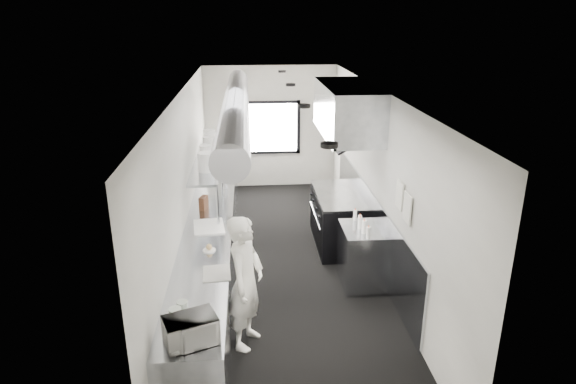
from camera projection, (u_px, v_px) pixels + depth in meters
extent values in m
cube|color=black|center=(283.00, 264.00, 8.20)|extent=(3.00, 8.00, 0.01)
cube|color=white|center=(283.00, 92.00, 7.25)|extent=(3.00, 8.00, 0.01)
cube|color=beige|center=(271.00, 127.00, 11.48)|extent=(3.00, 0.02, 2.80)
cube|color=beige|center=(320.00, 344.00, 3.98)|extent=(3.00, 0.02, 2.80)
cube|color=beige|center=(185.00, 186.00, 7.61)|extent=(0.02, 8.00, 2.80)
cube|color=beige|center=(378.00, 181.00, 7.84)|extent=(0.02, 8.00, 2.80)
cube|color=#969CA4|center=(370.00, 223.00, 8.41)|extent=(0.03, 5.50, 1.10)
cylinder|color=#999AA1|center=(236.00, 105.00, 7.66)|extent=(0.40, 6.40, 0.40)
cube|color=white|center=(271.00, 128.00, 11.44)|extent=(1.20, 0.03, 1.10)
cube|color=black|center=(270.00, 103.00, 11.26)|extent=(1.36, 0.03, 0.08)
cube|color=black|center=(271.00, 152.00, 11.65)|extent=(1.36, 0.03, 0.08)
cube|color=black|center=(243.00, 128.00, 11.41)|extent=(0.08, 0.03, 1.25)
cube|color=black|center=(298.00, 127.00, 11.51)|extent=(0.08, 0.03, 1.25)
cube|color=#969CA4|center=(347.00, 110.00, 8.13)|extent=(0.80, 2.20, 0.80)
cube|color=#969CA4|center=(323.00, 133.00, 8.23)|extent=(0.05, 2.20, 0.05)
cube|color=black|center=(342.00, 130.00, 8.24)|extent=(0.50, 2.10, 0.28)
cube|color=#969CA4|center=(210.00, 256.00, 7.49)|extent=(0.70, 6.00, 0.90)
cube|color=#969CA4|center=(209.00, 158.00, 8.52)|extent=(0.45, 3.00, 0.04)
cylinder|color=#969CA4|center=(218.00, 205.00, 7.34)|extent=(0.04, 0.04, 0.66)
cylinder|color=#969CA4|center=(222.00, 176.00, 8.65)|extent=(0.04, 0.04, 0.66)
cylinder|color=#969CA4|center=(225.00, 154.00, 9.96)|extent=(0.04, 0.04, 0.66)
cube|color=black|center=(340.00, 220.00, 8.79)|extent=(0.85, 1.60, 0.90)
cube|color=#969CA4|center=(341.00, 195.00, 8.63)|extent=(0.85, 1.60, 0.04)
cube|color=#969CA4|center=(317.00, 221.00, 8.75)|extent=(0.03, 1.55, 0.80)
cylinder|color=#969CA4|center=(315.00, 215.00, 8.72)|extent=(0.03, 1.30, 0.03)
cube|color=#969CA4|center=(363.00, 256.00, 7.48)|extent=(0.65, 0.80, 0.90)
cube|color=#969CA4|center=(221.00, 179.00, 10.96)|extent=(0.70, 1.20, 0.90)
cube|color=silver|center=(400.00, 195.00, 6.65)|extent=(0.02, 0.28, 0.38)
cube|color=silver|center=(407.00, 208.00, 6.33)|extent=(0.02, 0.28, 0.38)
imported|color=white|center=(246.00, 282.00, 5.96)|extent=(0.60, 0.72, 1.70)
imported|color=silver|center=(191.00, 330.00, 4.75)|extent=(0.55, 0.49, 0.27)
cylinder|color=beige|center=(175.00, 313.00, 5.19)|extent=(0.16, 0.16, 0.10)
cylinder|color=beige|center=(182.00, 305.00, 5.33)|extent=(0.13, 0.13, 0.09)
cube|color=silver|center=(217.00, 273.00, 6.06)|extent=(0.36, 0.44, 0.01)
cylinder|color=white|center=(209.00, 250.00, 6.64)|extent=(0.22, 0.22, 0.01)
sphere|color=tan|center=(209.00, 247.00, 6.62)|extent=(0.08, 0.08, 0.08)
cube|color=white|center=(209.00, 227.00, 7.37)|extent=(0.51, 0.63, 0.02)
cube|color=brown|center=(204.00, 203.00, 8.02)|extent=(0.15, 0.21, 0.21)
cylinder|color=white|center=(206.00, 162.00, 7.70)|extent=(0.32, 0.32, 0.30)
cylinder|color=white|center=(207.00, 154.00, 8.11)|extent=(0.23, 0.23, 0.30)
cylinder|color=white|center=(209.00, 145.00, 8.64)|extent=(0.27, 0.27, 0.31)
cylinder|color=white|center=(210.00, 139.00, 9.03)|extent=(0.28, 0.28, 0.34)
cylinder|color=white|center=(368.00, 233.00, 6.98)|extent=(0.06, 0.06, 0.17)
cylinder|color=white|center=(364.00, 227.00, 7.13)|extent=(0.08, 0.08, 0.20)
cylinder|color=white|center=(360.00, 223.00, 7.30)|extent=(0.07, 0.07, 0.18)
cylinder|color=white|center=(360.00, 220.00, 7.40)|extent=(0.06, 0.06, 0.16)
cylinder|color=white|center=(355.00, 215.00, 7.59)|extent=(0.07, 0.07, 0.17)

